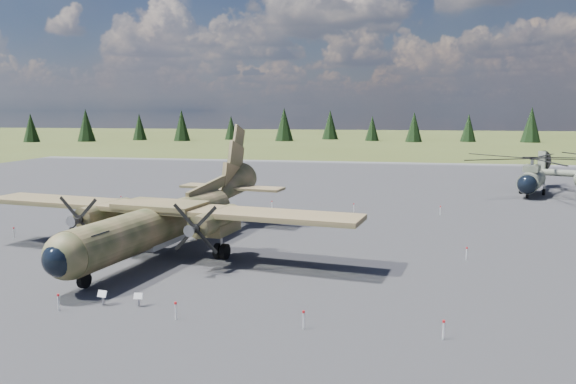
# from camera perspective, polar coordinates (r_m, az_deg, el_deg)

# --- Properties ---
(ground) EXTENTS (500.00, 500.00, 0.00)m
(ground) POSITION_cam_1_polar(r_m,az_deg,el_deg) (39.97, -6.65, -5.70)
(ground) COLOR #475425
(ground) RESTS_ON ground
(apron) EXTENTS (120.00, 120.00, 0.04)m
(apron) POSITION_cam_1_polar(r_m,az_deg,el_deg) (49.36, -3.16, -2.97)
(apron) COLOR slate
(apron) RESTS_ON ground
(transport_plane) EXTENTS (27.23, 24.55, 8.96)m
(transport_plane) POSITION_cam_1_polar(r_m,az_deg,el_deg) (39.07, -12.02, -2.28)
(transport_plane) COLOR #3A4224
(transport_plane) RESTS_ON ground
(helicopter_near) EXTENTS (22.10, 22.10, 4.40)m
(helicopter_near) POSITION_cam_1_polar(r_m,az_deg,el_deg) (69.49, 23.57, 2.22)
(helicopter_near) COLOR slate
(helicopter_near) RESTS_ON ground
(info_placard_left) EXTENTS (0.51, 0.27, 0.77)m
(info_placard_left) POSITION_cam_1_polar(r_m,az_deg,el_deg) (29.79, -18.33, -9.94)
(info_placard_left) COLOR gray
(info_placard_left) RESTS_ON ground
(info_placard_right) EXTENTS (0.46, 0.23, 0.69)m
(info_placard_right) POSITION_cam_1_polar(r_m,az_deg,el_deg) (29.14, -14.95, -10.31)
(info_placard_right) COLOR gray
(info_placard_right) RESTS_ON ground
(barrier_fence) EXTENTS (33.12, 29.62, 0.85)m
(barrier_fence) POSITION_cam_1_polar(r_m,az_deg,el_deg) (39.92, -7.33, -4.98)
(barrier_fence) COLOR silver
(barrier_fence) RESTS_ON ground
(treeline) EXTENTS (311.36, 311.47, 10.97)m
(treeline) POSITION_cam_1_polar(r_m,az_deg,el_deg) (38.55, -20.66, 0.54)
(treeline) COLOR black
(treeline) RESTS_ON ground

